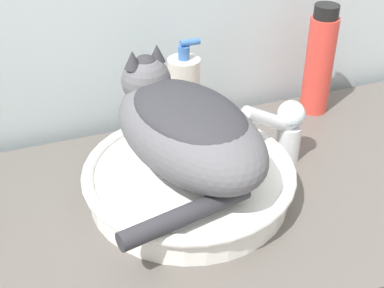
# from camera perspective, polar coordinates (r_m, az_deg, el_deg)

# --- Properties ---
(sink_basin) EXTENTS (0.35, 0.35, 0.06)m
(sink_basin) POSITION_cam_1_polar(r_m,az_deg,el_deg) (0.88, -0.31, -3.73)
(sink_basin) COLOR white
(sink_basin) RESTS_ON vanity_counter
(cat) EXTENTS (0.28, 0.35, 0.16)m
(cat) POSITION_cam_1_polar(r_m,az_deg,el_deg) (0.83, -0.71, 1.92)
(cat) COLOR #56565B
(cat) RESTS_ON sink_basin
(faucet) EXTENTS (0.13, 0.06, 0.14)m
(faucet) POSITION_cam_1_polar(r_m,az_deg,el_deg) (0.95, 9.92, 1.76)
(faucet) COLOR silver
(faucet) RESTS_ON vanity_counter
(soap_pump_bottle) EXTENTS (0.06, 0.06, 0.20)m
(soap_pump_bottle) POSITION_cam_1_polar(r_m,az_deg,el_deg) (1.01, -0.83, 5.03)
(soap_pump_bottle) COLOR silver
(soap_pump_bottle) RESTS_ON vanity_counter
(shampoo_bottle_tall) EXTENTS (0.06, 0.06, 0.23)m
(shampoo_bottle_tall) POSITION_cam_1_polar(r_m,az_deg,el_deg) (1.11, 13.43, 8.55)
(shampoo_bottle_tall) COLOR #DB3D33
(shampoo_bottle_tall) RESTS_ON vanity_counter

